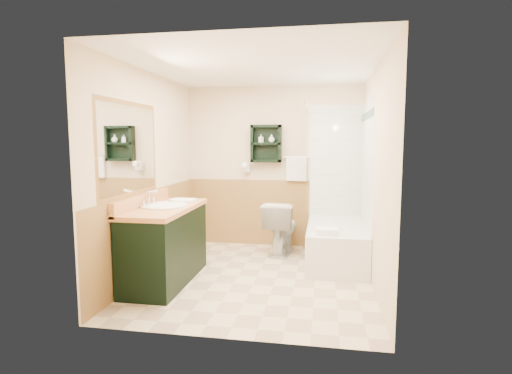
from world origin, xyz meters
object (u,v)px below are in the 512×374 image
at_px(toilet, 281,228).
at_px(soap_bottle_b, 272,139).
at_px(soap_bottle_a, 261,141).
at_px(wall_shelf, 266,144).
at_px(hair_dryer, 247,167).
at_px(vanity, 165,244).
at_px(bathtub, 336,243).
at_px(vanity_book, 156,195).

xyz_separation_m(toilet, soap_bottle_b, (-0.19, 0.35, 1.24)).
xyz_separation_m(toilet, soap_bottle_a, (-0.35, 0.35, 1.23)).
height_order(wall_shelf, toilet, wall_shelf).
xyz_separation_m(hair_dryer, vanity, (-0.59, -1.74, -0.77)).
bearing_deg(hair_dryer, toilet, -33.65).
distance_m(bathtub, soap_bottle_a, 1.85).
xyz_separation_m(wall_shelf, hair_dryer, (-0.30, 0.02, -0.35)).
height_order(wall_shelf, soap_bottle_a, wall_shelf).
bearing_deg(soap_bottle_a, hair_dryer, 172.47).
relative_size(bathtub, toilet, 2.00).
bearing_deg(toilet, hair_dryer, -27.08).
height_order(hair_dryer, bathtub, hair_dryer).
height_order(toilet, soap_bottle_a, soap_bottle_a).
distance_m(hair_dryer, vanity_book, 1.77).
xyz_separation_m(bathtub, toilet, (-0.75, 0.28, 0.12)).
xyz_separation_m(soap_bottle_a, soap_bottle_b, (0.16, 0.00, 0.02)).
distance_m(wall_shelf, soap_bottle_b, 0.10).
bearing_deg(soap_bottle_a, bathtub, -30.12).
bearing_deg(wall_shelf, toilet, -52.46).
bearing_deg(vanity_book, vanity, -36.96).
xyz_separation_m(wall_shelf, bathtub, (1.03, -0.64, -1.30)).
relative_size(wall_shelf, soap_bottle_b, 4.59).
relative_size(vanity_book, soap_bottle_b, 1.74).
bearing_deg(soap_bottle_a, wall_shelf, 3.92).
relative_size(bathtub, soap_bottle_a, 12.13).
distance_m(hair_dryer, toilet, 1.08).
bearing_deg(soap_bottle_a, soap_bottle_b, 0.00).
xyz_separation_m(vanity, toilet, (1.17, 1.36, -0.06)).
distance_m(bathtub, toilet, 0.81).
relative_size(vanity, bathtub, 0.90).
relative_size(toilet, soap_bottle_a, 6.08).
distance_m(toilet, vanity_book, 1.89).
xyz_separation_m(vanity, soap_bottle_a, (0.82, 1.71, 1.16)).
relative_size(wall_shelf, vanity, 0.41).
xyz_separation_m(bathtub, soap_bottle_a, (-1.10, 0.64, 1.35)).
bearing_deg(bathtub, hair_dryer, 153.28).
relative_size(vanity, soap_bottle_b, 11.32).
bearing_deg(toilet, soap_bottle_a, -38.83).
bearing_deg(toilet, bathtub, 165.80).
bearing_deg(hair_dryer, soap_bottle_b, -4.48).
xyz_separation_m(wall_shelf, soap_bottle_b, (0.08, -0.01, 0.06)).
relative_size(vanity, vanity_book, 6.49).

